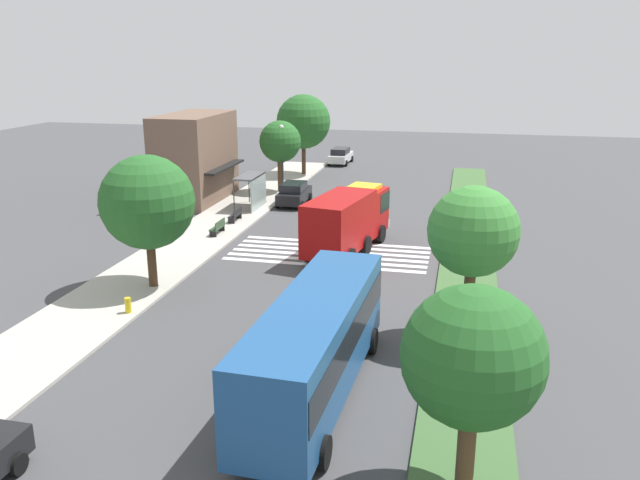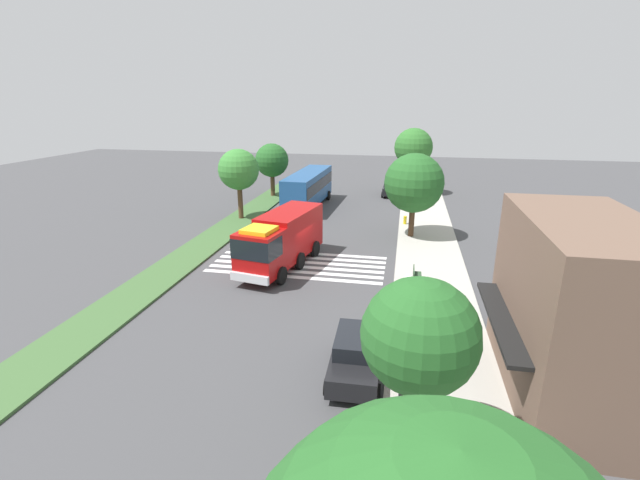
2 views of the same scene
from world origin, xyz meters
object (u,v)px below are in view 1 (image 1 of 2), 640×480
Objects in this scene: sidewalk_tree_far_east at (303,122)px; median_tree_far_west at (473,358)px; parked_car_mid at (294,193)px; street_lamp at (282,153)px; sidewalk_tree_west at (147,203)px; median_tree_west at (473,232)px; bench_near_shelter at (236,215)px; bus_stop_shelter at (254,185)px; transit_bus at (316,340)px; bench_west_of_shelter at (218,227)px; parked_car_east at (341,156)px; sidewalk_tree_east at (280,142)px; fire_truck at (349,218)px; fire_hydrant at (128,305)px.

sidewalk_tree_far_east is 46.40m from median_tree_far_west.
street_lamp reaches higher than parked_car_mid.
median_tree_west is (-2.61, -15.36, 0.17)m from sidewalk_tree_west.
median_tree_west is at bearing -150.35° from parked_car_mid.
bus_stop_shelter is at bearing -0.42° from bench_near_shelter.
bench_near_shelter is at bearing 175.72° from street_lamp.
sidewalk_tree_west is at bearing -127.14° from transit_bus.
bench_west_of_shelter is 12.97m from street_lamp.
parked_car_east is 47.43m from transit_bus.
bench_west_of_shelter is 0.28× the size of median_tree_far_west.
sidewalk_tree_east reaches higher than street_lamp.
fire_truck is at bearing -166.80° from parked_car_east.
parked_car_mid is 0.76× the size of median_tree_far_west.
street_lamp is at bearing -7.17° from bus_stop_shelter.
fire_hydrant is (-22.65, 1.70, -0.40)m from parked_car_mid.
bus_stop_shelter is at bearing 2.15° from fire_hydrant.
median_tree_far_west is 8.31× the size of fire_hydrant.
median_tree_far_west is at bearing 52.68° from transit_bus.
fire_truck reaches higher than parked_car_mid.
fire_truck is 1.51× the size of median_tree_far_west.
sidewalk_tree_east reaches higher than bench_west_of_shelter.
bench_west_of_shelter is at bearing 179.77° from bus_stop_shelter.
sidewalk_tree_west reaches higher than fire_hydrant.
bus_stop_shelter is 0.60× the size of sidewalk_tree_east.
median_tree_far_west is (-22.32, -15.66, 3.48)m from bench_west_of_shelter.
parked_car_east is at bearing -2.33° from fire_hydrant.
transit_bus is 6.84× the size of bench_near_shelter.
bus_stop_shelter is 25.20m from median_tree_west.
street_lamp reaches higher than bench_west_of_shelter.
fire_truck reaches higher than bus_stop_shelter.
sidewalk_tree_west is 1.13× the size of median_tree_far_west.
median_tree_west reaches higher than fire_truck.
median_tree_west reaches higher than transit_bus.
sidewalk_tree_far_east is (22.69, 8.41, 3.06)m from fire_truck.
sidewalk_tree_west is (-19.19, 2.20, 3.52)m from parked_car_mid.
median_tree_far_west is at bearing -144.95° from bench_west_of_shelter.
sidewalk_tree_west is at bearing 178.97° from street_lamp.
parked_car_mid is 0.76× the size of sidewalk_tree_east.
parked_car_mid is 28.89m from transit_bus.
bench_west_of_shelter is at bearing 51.98° from median_tree_west.
parked_car_east is 52.67m from median_tree_far_west.
sidewalk_tree_east reaches higher than fire_truck.
parked_car_mid is at bearing -4.30° from fire_hydrant.
median_tree_far_west is at bearing -152.21° from bus_stop_shelter.
bench_west_of_shelter is 2.29× the size of fire_hydrant.
sidewalk_tree_west is at bearing 80.34° from median_tree_west.
street_lamp is 0.89× the size of median_tree_west.
parked_car_mid is 25.73m from median_tree_west.
sidewalk_tree_east is (-15.02, 2.20, 3.36)m from parked_car_east.
fire_hydrant is (-13.08, -0.79, -0.10)m from bench_west_of_shelter.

